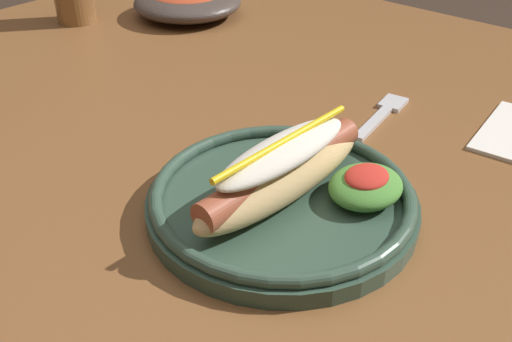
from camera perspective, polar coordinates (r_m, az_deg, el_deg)
name	(u,v)px	position (r m, az deg, el deg)	size (l,w,h in m)	color
dining_table	(96,228)	(0.66, -15.41, -5.43)	(1.35, 1.04, 0.74)	brown
hot_dog_plate	(286,191)	(0.51, 3.01, -1.95)	(0.24, 0.24, 0.08)	#334C3D
fork	(383,113)	(0.69, 12.36, 5.55)	(0.12, 0.04, 0.00)	silver
side_bowl	(187,1)	(1.00, -6.76, 16.25)	(0.18, 0.18, 0.05)	#423833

